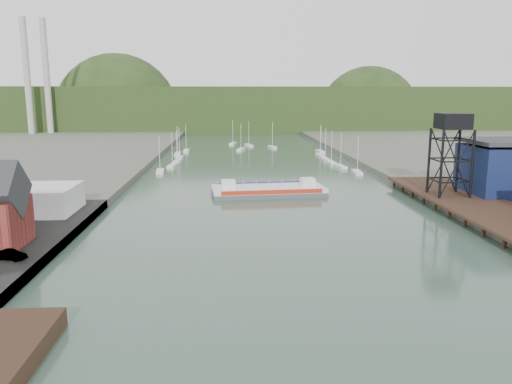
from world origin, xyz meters
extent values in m
plane|color=#294035|center=(0.00, 0.00, 0.00)|extent=(600.00, 600.00, 0.00)
cube|color=black|center=(37.00, 45.00, 1.90)|extent=(14.00, 70.00, 0.50)
cylinder|color=black|center=(31.00, 45.00, 0.80)|extent=(0.60, 0.60, 2.20)
cube|color=silver|center=(-44.00, 50.00, 3.85)|extent=(18.00, 12.00, 4.50)
cylinder|color=black|center=(32.00, 55.00, 8.65)|extent=(0.50, 0.50, 13.00)
cylinder|color=black|center=(38.00, 55.00, 8.65)|extent=(0.50, 0.50, 13.00)
cylinder|color=black|center=(32.00, 61.00, 8.65)|extent=(0.50, 0.50, 13.00)
cylinder|color=black|center=(38.00, 61.00, 8.65)|extent=(0.50, 0.50, 13.00)
cube|color=black|center=(35.00, 58.00, 16.65)|extent=(5.50, 5.50, 3.00)
cube|color=silver|center=(-27.54, 103.89, 0.35)|extent=(2.67, 7.65, 0.90)
cube|color=silver|center=(-25.28, 115.30, 0.35)|extent=(2.81, 7.67, 0.90)
cube|color=silver|center=(-24.71, 124.17, 0.35)|extent=(2.35, 7.59, 0.90)
cube|color=silver|center=(-24.81, 134.09, 0.35)|extent=(2.01, 7.50, 0.90)
cube|color=silver|center=(-26.64, 146.33, 0.35)|extent=(2.00, 7.50, 0.90)
cube|color=silver|center=(-24.32, 156.17, 0.35)|extent=(2.16, 7.54, 0.90)
cube|color=silver|center=(27.56, 99.03, 0.35)|extent=(2.53, 7.62, 0.90)
cube|color=silver|center=(25.46, 110.51, 0.35)|extent=(2.76, 7.67, 0.90)
cube|color=silver|center=(24.46, 119.29, 0.35)|extent=(2.22, 7.56, 0.90)
cube|color=silver|center=(24.27, 128.28, 0.35)|extent=(2.18, 7.54, 0.90)
cube|color=silver|center=(24.67, 139.38, 0.35)|extent=(2.46, 7.61, 0.90)
cube|color=silver|center=(26.78, 150.99, 0.35)|extent=(2.48, 7.61, 0.90)
cube|color=silver|center=(-3.16, 160.00, 0.35)|extent=(3.78, 7.76, 0.90)
cube|color=silver|center=(10.04, 168.00, 0.35)|extent=(3.31, 7.74, 0.90)
cube|color=silver|center=(0.66, 176.00, 0.35)|extent=(3.76, 7.76, 0.90)
cube|color=silver|center=(-6.11, 184.00, 0.35)|extent=(3.40, 7.74, 0.90)
cylinder|color=#A5A4A0|center=(-110.00, 230.00, 30.00)|extent=(3.20, 3.20, 60.00)
cylinder|color=#A5A4A0|center=(-102.00, 235.00, 30.00)|extent=(3.20, 3.20, 60.00)
cube|color=#1D3116|center=(0.00, 300.00, 12.00)|extent=(500.00, 120.00, 28.00)
sphere|color=#1D3116|center=(-80.00, 300.00, 8.00)|extent=(80.00, 80.00, 80.00)
sphere|color=#1D3116|center=(90.00, 310.00, 6.00)|extent=(70.00, 70.00, 70.00)
cube|color=#4D4C4F|center=(0.40, 70.71, 0.49)|extent=(25.30, 11.99, 0.98)
cube|color=silver|center=(0.40, 70.71, 1.37)|extent=(25.30, 11.99, 0.78)
cube|color=#B22814|center=(0.85, 65.78, 1.57)|extent=(21.50, 2.10, 0.88)
cube|color=navy|center=(-0.05, 75.64, 1.57)|extent=(21.50, 2.10, 0.88)
cube|color=silver|center=(-8.39, 69.91, 2.55)|extent=(3.20, 3.20, 1.96)
cube|color=silver|center=(9.19, 71.51, 2.55)|extent=(3.20, 3.20, 1.96)
imported|color=#999999|center=(-35.41, 24.00, 2.25)|extent=(4.15, 2.35, 1.29)
camera|label=1|loc=(-8.50, -36.46, 21.70)|focal=35.00mm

